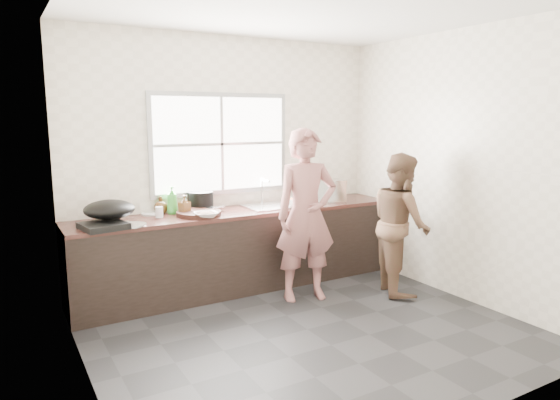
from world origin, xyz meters
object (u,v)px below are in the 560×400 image
cutting_board (199,213)px  woman (306,221)px  bowl_mince (206,215)px  plate_food (152,214)px  glass_jar (159,212)px  bowl_held (294,206)px  dish_rack (328,191)px  bowl_crabs (293,201)px  bottle_brown_tall (184,206)px  wok (109,209)px  pot_lid_left (131,225)px  burner (103,226)px  bottle_green (172,200)px  person_side (401,223)px  bottle_brown_short (161,206)px  pot_lid_right (121,224)px  black_pot (201,201)px

cutting_board → woman: bearing=-31.2°
bowl_mince → plate_food: bowl_mince is taller
woman → glass_jar: (-1.30, 0.66, 0.10)m
bowl_held → glass_jar: bearing=170.1°
glass_jar → dish_rack: dish_rack is taller
cutting_board → plate_food: 0.49m
bowl_mince → bowl_crabs: (1.16, 0.25, -0.00)m
plate_food → bottle_brown_tall: 0.36m
bowl_mince → wok: bearing=171.5°
pot_lid_left → bottle_brown_tall: bearing=20.8°
glass_jar → burner: 0.63m
bowl_held → wok: 1.91m
bowl_crabs → bottle_green: bottle_green is taller
wok → dish_rack: (2.46, 0.00, -0.01)m
bowl_mince → bowl_crabs: bearing=12.1°
person_side → wok: bearing=96.2°
plate_food → burner: bearing=-141.9°
plate_food → wok: wok is taller
bowl_crabs → pot_lid_left: size_ratio=0.63×
woman → bowl_held: 0.44m
bottle_brown_short → pot_lid_right: 0.59m
burner → wok: bearing=57.7°
bowl_crabs → burner: same height
woman → black_pot: size_ratio=6.01×
glass_jar → bottle_brown_short: bearing=68.6°
person_side → wok: size_ratio=3.26×
bowl_mince → dish_rack: dish_rack is taller
bowl_held → black_pot: 1.00m
bowl_held → bowl_crabs: bearing=60.6°
woman → bottle_brown_tall: woman is taller
bowl_crabs → black_pot: 1.06m
person_side → bottle_brown_tall: 2.25m
glass_jar → burner: (-0.58, -0.25, -0.03)m
person_side → wok: (-2.77, 0.87, 0.27)m
bowl_held → pot_lid_right: 1.82m
bottle_brown_tall → pot_lid_left: 0.64m
bottle_green → dish_rack: 1.81m
cutting_board → black_pot: size_ratio=1.66×
person_side → pot_lid_right: person_side is taller
bowl_crabs → wok: size_ratio=0.38×
bottle_brown_tall → pot_lid_left: size_ratio=0.69×
bowl_held → plate_food: (-1.43, 0.44, -0.02)m
black_pot → wok: wok is taller
woman → pot_lid_right: woman is taller
bottle_brown_short → pot_lid_right: size_ratio=0.72×
bowl_crabs → burner: bearing=-173.3°
cutting_board → burner: 0.96m
black_pot → wok: (-1.00, -0.31, 0.05)m
person_side → bowl_held: size_ratio=8.02×
bowl_mince → bottle_green: 0.44m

